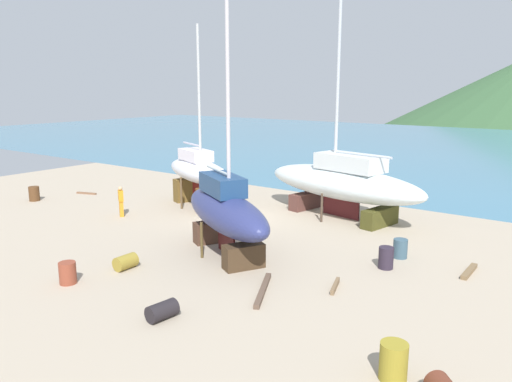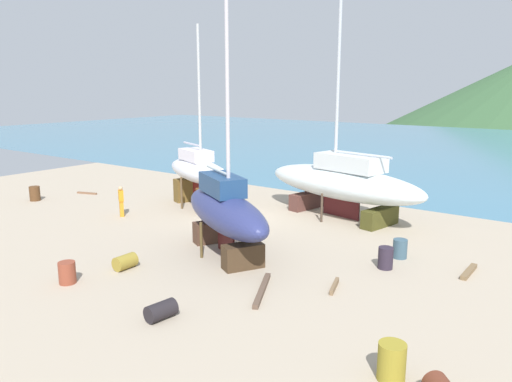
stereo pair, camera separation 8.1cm
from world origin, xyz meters
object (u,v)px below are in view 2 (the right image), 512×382
object	(u,v)px
sailboat_small_center	(198,173)
barrel_ochre	(392,362)
sailboat_mid_port	(343,182)
worker	(121,201)
barrel_tipped_left	(125,262)
barrel_tar_black	(67,273)
barrel_tipped_center	(35,194)
barrel_tipped_right	(161,311)
sailboat_far_slipway	(225,211)
barrel_rust_near	(400,249)
barrel_blue_faded	(386,258)

from	to	relation	value
sailboat_small_center	barrel_ochre	bearing A→B (deg)	-10.88
sailboat_mid_port	worker	distance (m)	11.88
barrel_ochre	barrel_tipped_left	size ratio (longest dim) A/B	1.09
sailboat_mid_port	barrel_ochre	distance (m)	15.07
barrel_tipped_left	barrel_tar_black	bearing A→B (deg)	-103.67
barrel_tipped_left	barrel_tipped_center	distance (m)	14.35
sailboat_mid_port	barrel_ochre	xyz separation A→B (m)	(7.76, -12.84, -1.45)
barrel_tar_black	barrel_tipped_right	bearing A→B (deg)	0.91
sailboat_small_center	sailboat_far_slipway	xyz separation A→B (m)	(6.62, -5.50, -0.16)
barrel_rust_near	barrel_tipped_right	bearing A→B (deg)	-111.90
sailboat_far_slipway	barrel_tar_black	world-z (taller)	sailboat_far_slipway
sailboat_mid_port	barrel_rust_near	distance (m)	6.74
worker	barrel_ochre	distance (m)	18.33
barrel_tipped_center	barrel_blue_faded	bearing A→B (deg)	4.64
barrel_tipped_right	barrel_tipped_center	distance (m)	18.99
barrel_tipped_right	barrel_tipped_center	xyz separation A→B (m)	(-17.94, 6.25, 0.17)
sailboat_far_slipway	barrel_rust_near	bearing A→B (deg)	61.10
barrel_tipped_right	barrel_blue_faded	distance (m)	8.87
sailboat_mid_port	barrel_blue_faded	size ratio (longest dim) A/B	17.35
barrel_ochre	barrel_tipped_left	bearing A→B (deg)	174.95
barrel_tipped_center	barrel_tipped_right	bearing A→B (deg)	-19.21
sailboat_small_center	barrel_tipped_left	xyz separation A→B (m)	(4.63, -9.11, -1.72)
sailboat_small_center	barrel_rust_near	distance (m)	12.86
barrel_rust_near	barrel_tipped_center	world-z (taller)	barrel_tipped_center
barrel_tipped_right	barrel_tipped_left	xyz separation A→B (m)	(-4.21, 2.06, 0.01)
worker	barrel_rust_near	size ratio (longest dim) A/B	2.11
barrel_ochre	barrel_tipped_center	xyz separation A→B (m)	(-24.66, 5.16, -0.03)
barrel_tipped_left	barrel_blue_faded	xyz separation A→B (m)	(8.01, 5.96, 0.14)
sailboat_small_center	barrel_rust_near	world-z (taller)	sailboat_small_center
barrel_blue_faded	barrel_tipped_center	xyz separation A→B (m)	(-21.74, -1.76, 0.02)
barrel_rust_near	barrel_tipped_left	world-z (taller)	barrel_rust_near
sailboat_mid_port	barrel_tipped_left	xyz separation A→B (m)	(-3.18, -11.87, -1.64)
barrel_tipped_right	barrel_tar_black	bearing A→B (deg)	-179.09
sailboat_small_center	sailboat_mid_port	distance (m)	8.27
worker	barrel_tar_black	size ratio (longest dim) A/B	2.11
sailboat_small_center	barrel_rust_near	xyz separation A→B (m)	(12.65, -1.67, -1.61)
sailboat_far_slipway	barrel_tipped_right	world-z (taller)	sailboat_far_slipway
barrel_blue_faded	barrel_ochre	bearing A→B (deg)	-67.09
barrel_tar_black	barrel_rust_near	size ratio (longest dim) A/B	1.00
barrel_tar_black	barrel_blue_faded	size ratio (longest dim) A/B	0.93
barrel_tipped_left	barrel_rust_near	bearing A→B (deg)	42.85
sailboat_small_center	worker	distance (m)	4.68
barrel_tipped_right	barrel_tar_black	world-z (taller)	barrel_tar_black
sailboat_small_center	barrel_tipped_center	bearing A→B (deg)	-129.55
barrel_ochre	barrel_blue_faded	xyz separation A→B (m)	(-2.93, 6.92, -0.04)
sailboat_small_center	barrel_tipped_left	world-z (taller)	sailboat_small_center
barrel_tar_black	barrel_tipped_center	bearing A→B (deg)	154.41
barrel_tipped_left	barrel_tipped_center	xyz separation A→B (m)	(-13.73, 4.19, 0.16)
sailboat_small_center	barrel_tipped_center	world-z (taller)	sailboat_small_center
barrel_tipped_left	barrel_tipped_center	world-z (taller)	barrel_tipped_center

